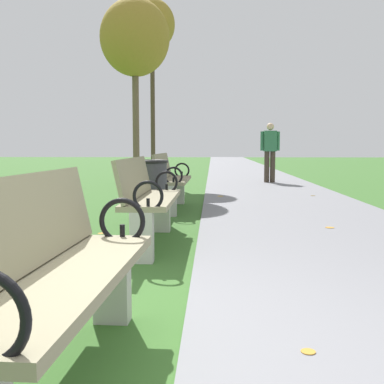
# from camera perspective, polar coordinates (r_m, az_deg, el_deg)

# --- Properties ---
(paved_walkway) EXTENTS (2.85, 44.00, 0.02)m
(paved_walkway) POSITION_cam_1_polar(r_m,az_deg,el_deg) (19.89, 6.18, 2.73)
(paved_walkway) COLOR slate
(paved_walkway) RESTS_ON ground
(park_bench_1) EXTENTS (0.54, 1.62, 0.90)m
(park_bench_1) POSITION_cam_1_polar(r_m,az_deg,el_deg) (2.05, -16.63, -9.71)
(park_bench_1) COLOR gray
(park_bench_1) RESTS_ON ground
(park_bench_2) EXTENTS (0.48, 1.60, 0.90)m
(park_bench_2) POSITION_cam_1_polar(r_m,az_deg,el_deg) (4.79, -5.42, -0.76)
(park_bench_2) COLOR gray
(park_bench_2) RESTS_ON ground
(park_bench_3) EXTENTS (0.49, 1.61, 0.90)m
(park_bench_3) POSITION_cam_1_polar(r_m,az_deg,el_deg) (7.46, -2.57, 1.55)
(park_bench_3) COLOR gray
(park_bench_3) RESTS_ON ground
(tree_2) EXTENTS (1.54, 1.54, 4.24)m
(tree_2) POSITION_cam_1_polar(r_m,az_deg,el_deg) (10.88, -7.01, 18.11)
(tree_2) COLOR brown
(tree_2) RESTS_ON ground
(tree_3) EXTENTS (1.23, 1.23, 4.95)m
(tree_3) POSITION_cam_1_polar(r_m,az_deg,el_deg) (13.33, -4.91, 19.51)
(tree_3) COLOR #4C3D2D
(tree_3) RESTS_ON ground
(pedestrian_walking) EXTENTS (0.53, 0.23, 1.62)m
(pedestrian_walking) POSITION_cam_1_polar(r_m,az_deg,el_deg) (12.95, 9.53, 5.19)
(pedestrian_walking) COLOR #3D3328
(pedestrian_walking) RESTS_ON paved_walkway
(trash_bin) EXTENTS (0.48, 0.48, 0.84)m
(trash_bin) POSITION_cam_1_polar(r_m,az_deg,el_deg) (6.06, -5.16, 0.00)
(trash_bin) COLOR #38383D
(trash_bin) RESTS_ON ground
(scattered_leaves) EXTENTS (4.69, 7.39, 0.02)m
(scattered_leaves) POSITION_cam_1_polar(r_m,az_deg,el_deg) (5.51, 3.29, -4.86)
(scattered_leaves) COLOR gold
(scattered_leaves) RESTS_ON ground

